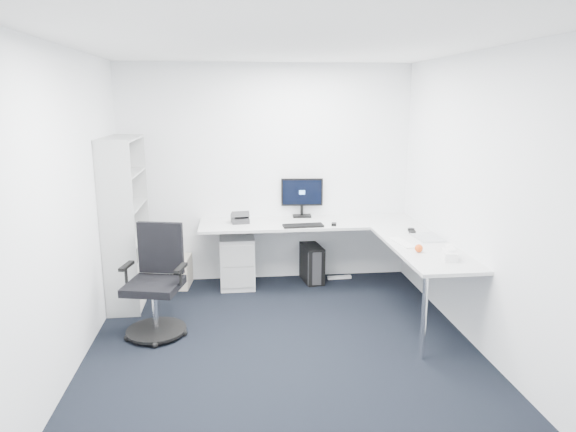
{
  "coord_description": "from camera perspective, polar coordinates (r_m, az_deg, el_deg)",
  "views": [
    {
      "loc": [
        -0.43,
        -4.26,
        2.27
      ],
      "look_at": [
        0.15,
        1.05,
        1.05
      ],
      "focal_mm": 32.0,
      "sensor_mm": 36.0,
      "label": 1
    }
  ],
  "objects": [
    {
      "name": "laptop",
      "position": [
        5.67,
        15.34,
        -1.11
      ],
      "size": [
        0.4,
        0.39,
        0.27
      ],
      "primitive_type": null,
      "rotation": [
        0.0,
        0.0,
        0.06
      ],
      "color": "silver",
      "rests_on": "l_desk"
    },
    {
      "name": "ceiling",
      "position": [
        4.3,
        -0.48,
        18.61
      ],
      "size": [
        4.2,
        4.2,
        0.0
      ],
      "primitive_type": "plane",
      "color": "white"
    },
    {
      "name": "orange_fruit",
      "position": [
        5.16,
        14.33,
        -3.5
      ],
      "size": [
        0.08,
        0.08,
        0.08
      ],
      "primitive_type": "sphere",
      "color": "#D84B13",
      "rests_on": "l_desk"
    },
    {
      "name": "task_chair",
      "position": [
        5.15,
        -14.72,
        -7.19
      ],
      "size": [
        0.73,
        0.73,
        1.08
      ],
      "primitive_type": null,
      "rotation": [
        0.0,
        0.0,
        -0.22
      ],
      "color": "black",
      "rests_on": "ground"
    },
    {
      "name": "ground",
      "position": [
        4.84,
        -0.42,
        -15.08
      ],
      "size": [
        4.2,
        4.2,
        0.0
      ],
      "primitive_type": "plane",
      "color": "black"
    },
    {
      "name": "l_desk",
      "position": [
        6.04,
        3.43,
        -5.14
      ],
      "size": [
        2.78,
        1.56,
        0.81
      ],
      "primitive_type": null,
      "color": "silver",
      "rests_on": "ground"
    },
    {
      "name": "white_keyboard",
      "position": [
        5.45,
        12.59,
        -2.91
      ],
      "size": [
        0.18,
        0.42,
        0.01
      ],
      "primitive_type": "cube",
      "rotation": [
        0.0,
        0.0,
        0.15
      ],
      "color": "white",
      "rests_on": "l_desk"
    },
    {
      "name": "bookshelf",
      "position": [
        5.98,
        -17.6,
        -0.62
      ],
      "size": [
        0.36,
        0.94,
        1.87
      ],
      "primitive_type": null,
      "color": "#AEB0B0",
      "rests_on": "ground"
    },
    {
      "name": "power_strip",
      "position": [
        6.71,
        5.73,
        -6.8
      ],
      "size": [
        0.31,
        0.07,
        0.04
      ],
      "primitive_type": "cube",
      "rotation": [
        0.0,
        0.0,
        0.06
      ],
      "color": "white",
      "rests_on": "ground"
    },
    {
      "name": "mouse",
      "position": [
        6.08,
        5.13,
        -0.91
      ],
      "size": [
        0.08,
        0.1,
        0.03
      ],
      "primitive_type": "cube",
      "rotation": [
        0.0,
        0.0,
        -0.25
      ],
      "color": "black",
      "rests_on": "l_desk"
    },
    {
      "name": "monitor",
      "position": [
        6.46,
        1.56,
        2.11
      ],
      "size": [
        0.54,
        0.21,
        0.5
      ],
      "primitive_type": null,
      "rotation": [
        0.0,
        0.0,
        -0.07
      ],
      "color": "black",
      "rests_on": "l_desk"
    },
    {
      "name": "black_pc_tower",
      "position": [
        6.56,
        2.64,
        -5.22
      ],
      "size": [
        0.27,
        0.5,
        0.47
      ],
      "primitive_type": "cube",
      "rotation": [
        0.0,
        0.0,
        0.14
      ],
      "color": "black",
      "rests_on": "ground"
    },
    {
      "name": "desk_phone",
      "position": [
        6.21,
        -5.36,
        -0.08
      ],
      "size": [
        0.23,
        0.23,
        0.14
      ],
      "primitive_type": null,
      "rotation": [
        0.0,
        0.0,
        0.12
      ],
      "color": "#2A2A2D",
      "rests_on": "l_desk"
    },
    {
      "name": "black_keyboard",
      "position": [
        6.01,
        1.69,
        -1.07
      ],
      "size": [
        0.48,
        0.2,
        0.02
      ],
      "primitive_type": "cube",
      "rotation": [
        0.0,
        0.0,
        0.06
      ],
      "color": "black",
      "rests_on": "l_desk"
    },
    {
      "name": "tissue_box",
      "position": [
        5.03,
        17.51,
        -4.15
      ],
      "size": [
        0.17,
        0.24,
        0.08
      ],
      "primitive_type": "cube",
      "rotation": [
        0.0,
        0.0,
        -0.25
      ],
      "color": "white",
      "rests_on": "l_desk"
    },
    {
      "name": "beige_pc_tower",
      "position": [
        6.51,
        -11.6,
        -6.06
      ],
      "size": [
        0.22,
        0.41,
        0.37
      ],
      "primitive_type": "cube",
      "rotation": [
        0.0,
        0.0,
        -0.1
      ],
      "color": "beige",
      "rests_on": "ground"
    },
    {
      "name": "wall_back",
      "position": [
        6.44,
        -2.36,
        4.65
      ],
      "size": [
        3.6,
        0.02,
        2.7
      ],
      "primitive_type": "cube",
      "color": "white",
      "rests_on": "ground"
    },
    {
      "name": "drawer_pedestal",
      "position": [
        6.39,
        -5.64,
        -4.97
      ],
      "size": [
        0.42,
        0.52,
        0.64
      ],
      "primitive_type": "cube",
      "color": "silver",
      "rests_on": "ground"
    },
    {
      "name": "headphones",
      "position": [
        5.92,
        13.6,
        -1.53
      ],
      "size": [
        0.16,
        0.21,
        0.05
      ],
      "primitive_type": null,
      "rotation": [
        0.0,
        0.0,
        -0.23
      ],
      "color": "black",
      "rests_on": "l_desk"
    },
    {
      "name": "wall_front",
      "position": [
        2.38,
        4.77,
        -9.9
      ],
      "size": [
        3.6,
        0.02,
        2.7
      ],
      "primitive_type": "cube",
      "color": "white",
      "rests_on": "ground"
    },
    {
      "name": "wall_right",
      "position": [
        4.89,
        21.02,
        1.17
      ],
      "size": [
        0.02,
        4.2,
        2.7
      ],
      "primitive_type": "cube",
      "color": "white",
      "rests_on": "ground"
    },
    {
      "name": "wall_left",
      "position": [
        4.56,
        -23.55,
        0.15
      ],
      "size": [
        0.02,
        4.2,
        2.7
      ],
      "primitive_type": "cube",
      "color": "white",
      "rests_on": "ground"
    }
  ]
}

